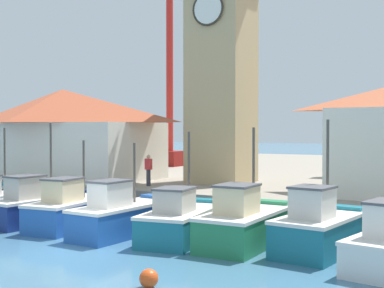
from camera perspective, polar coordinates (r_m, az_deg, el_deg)
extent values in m
plane|color=teal|center=(19.35, -12.95, -11.04)|extent=(300.00, 300.00, 0.00)
cube|color=gray|center=(43.00, 12.09, -3.25)|extent=(120.00, 40.00, 1.29)
cube|color=#196B7F|center=(30.72, -19.76, -4.11)|extent=(1.75, 0.83, 0.24)
cube|color=#196B7F|center=(28.78, -17.19, -4.69)|extent=(1.51, 0.62, 0.24)
cylinder|color=#4C4742|center=(27.68, -19.34, -1.66)|extent=(0.10, 0.10, 3.19)
cube|color=navy|center=(25.25, -15.83, -6.88)|extent=(2.12, 5.01, 1.07)
cube|color=navy|center=(26.62, -12.22, -5.01)|extent=(1.52, 0.72, 0.24)
cube|color=silver|center=(25.17, -15.84, -5.57)|extent=(2.18, 5.07, 0.12)
cube|color=#B2ADA3|center=(24.57, -17.38, -4.50)|extent=(1.15, 1.54, 0.95)
cube|color=#4C4C51|center=(24.52, -17.39, -3.30)|extent=(1.24, 1.63, 0.08)
cylinder|color=#4C4742|center=(25.41, -14.82, -1.57)|extent=(0.10, 0.10, 3.34)
torus|color=black|center=(26.12, -16.77, -6.61)|extent=(0.16, 0.53, 0.52)
cube|color=#2356A8|center=(23.74, -12.31, -7.35)|extent=(2.30, 5.12, 1.11)
cube|color=#2356A8|center=(25.47, -9.38, -5.20)|extent=(1.58, 0.76, 0.24)
cube|color=silver|center=(23.65, -12.32, -5.90)|extent=(2.37, 5.18, 0.12)
cube|color=beige|center=(22.90, -13.60, -4.86)|extent=(1.22, 1.59, 0.91)
cube|color=#4C4C51|center=(22.85, -13.61, -3.63)|extent=(1.31, 1.68, 0.08)
cylinder|color=#4C4742|center=(24.02, -11.48, -2.62)|extent=(0.10, 0.10, 2.52)
torus|color=black|center=(24.51, -13.84, -7.08)|extent=(0.17, 0.53, 0.52)
cube|color=#2356A8|center=(21.73, -7.18, -8.12)|extent=(2.00, 5.05, 1.12)
cube|color=#2356A8|center=(23.36, -3.66, -5.75)|extent=(1.49, 0.68, 0.24)
cube|color=silver|center=(21.64, -7.19, -6.53)|extent=(2.06, 5.11, 0.12)
cube|color=beige|center=(20.92, -8.73, -5.34)|extent=(1.11, 1.55, 0.95)
cube|color=#4C4C51|center=(20.86, -8.73, -3.94)|extent=(1.20, 1.63, 0.08)
cylinder|color=#4C4742|center=(21.97, -6.16, -3.05)|extent=(0.10, 0.10, 2.44)
torus|color=black|center=(22.52, -8.62, -7.79)|extent=(0.15, 0.53, 0.52)
cube|color=#196B7F|center=(20.68, -0.94, -8.70)|extent=(2.61, 5.08, 1.06)
cube|color=#196B7F|center=(22.59, 1.12, -6.16)|extent=(1.69, 0.84, 0.24)
cube|color=silver|center=(20.58, -0.94, -7.11)|extent=(2.68, 5.14, 0.12)
cube|color=#B2ADA3|center=(19.74, -1.86, -6.09)|extent=(1.35, 1.61, 0.83)
cube|color=#4C4C51|center=(19.69, -1.86, -4.77)|extent=(1.44, 1.70, 0.08)
cylinder|color=#4C4742|center=(20.97, -0.33, -2.72)|extent=(0.10, 0.10, 2.96)
torus|color=black|center=(21.30, -3.30, -8.40)|extent=(0.20, 0.53, 0.52)
cube|color=#237A4C|center=(19.81, 5.86, -9.04)|extent=(1.98, 4.92, 1.14)
cube|color=#237A4C|center=(21.71, 8.23, -6.27)|extent=(1.67, 0.61, 0.24)
cube|color=silver|center=(19.70, 5.87, -7.27)|extent=(2.04, 4.98, 0.12)
cube|color=beige|center=(18.85, 4.81, -6.00)|extent=(1.18, 1.48, 0.96)
cube|color=#4C4C51|center=(18.79, 4.81, -4.42)|extent=(1.26, 1.56, 0.08)
cylinder|color=#4C4742|center=(20.09, 6.59, -2.57)|extent=(0.10, 0.10, 3.04)
torus|color=black|center=(20.47, 3.40, -8.69)|extent=(0.12, 0.52, 0.52)
cube|color=#196B7F|center=(19.05, 13.61, -9.46)|extent=(2.44, 4.47, 1.16)
cube|color=#196B7F|center=(20.66, 15.65, -6.65)|extent=(1.71, 0.80, 0.24)
cube|color=silver|center=(18.94, 13.62, -7.59)|extent=(2.51, 4.53, 0.12)
cube|color=beige|center=(18.18, 12.72, -6.20)|extent=(1.31, 1.41, 0.99)
cube|color=#4C4C51|center=(18.12, 12.73, -4.53)|extent=(1.40, 1.50, 0.08)
cylinder|color=#4C4742|center=(19.24, 14.27, -2.35)|extent=(0.10, 0.10, 3.28)
torus|color=black|center=(19.66, 10.99, -9.10)|extent=(0.18, 0.53, 0.52)
torus|color=black|center=(18.37, 18.50, -10.25)|extent=(0.21, 0.53, 0.52)
cube|color=tan|center=(29.71, 3.18, 6.25)|extent=(3.10, 3.10, 10.71)
cylinder|color=white|center=(28.88, 1.73, 14.23)|extent=(1.71, 0.12, 1.71)
torus|color=#332D23|center=(28.85, 1.70, 14.24)|extent=(1.83, 0.12, 1.83)
cube|color=silver|center=(33.68, -13.62, -0.64)|extent=(11.62, 5.83, 3.32)
pyramid|color=#B25133|center=(33.69, -13.65, 3.94)|extent=(12.02, 6.23, 2.06)
cube|color=maroon|center=(43.06, -2.38, -1.55)|extent=(2.00, 2.00, 1.20)
cylinder|color=red|center=(43.56, -2.40, 10.75)|extent=(0.56, 0.56, 17.39)
sphere|color=#E54C19|center=(14.64, -4.63, -14.10)|extent=(0.51, 0.51, 0.51)
cylinder|color=#33333D|center=(27.78, -4.67, -3.60)|extent=(0.22, 0.22, 0.85)
cube|color=red|center=(27.72, -4.67, -2.15)|extent=(0.34, 0.22, 0.56)
sphere|color=tan|center=(27.70, -4.67, -1.35)|extent=(0.20, 0.20, 0.20)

